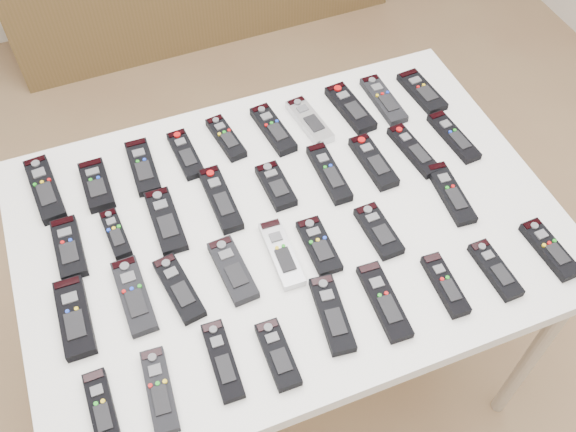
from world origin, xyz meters
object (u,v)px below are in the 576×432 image
object	(u,v)px
remote_19	(75,317)
remote_24	(319,246)
remote_6	(309,121)
remote_13	(221,199)
remote_31	(332,314)
remote_12	(166,221)
remote_18	(454,137)
remote_35	(549,249)
remote_4	(226,138)
remote_8	(383,100)
remote_20	(134,296)
remote_7	(350,108)
remote_1	(97,185)
remote_34	(495,270)
remote_32	(384,301)
remote_16	(373,162)
remote_28	(160,390)
remote_10	(69,248)
remote_27	(102,409)
remote_33	(445,285)
remote_25	(379,231)
remote_9	(422,92)
remote_22	(233,270)
remote_2	(143,167)
remote_26	(451,193)
remote_29	(223,360)
remote_3	(186,154)
remote_15	(329,173)
remote_21	(179,288)
remote_17	(413,150)
remote_5	(273,129)
table	(288,236)
remote_23	(282,253)
remote_14	(276,186)
remote_11	(116,234)

from	to	relation	value
remote_19	remote_24	world-z (taller)	remote_19
remote_6	remote_13	distance (m)	0.34
remote_31	remote_12	bearing A→B (deg)	132.41
remote_18	remote_35	size ratio (longest dim) A/B	1.12
remote_4	remote_13	size ratio (longest dim) A/B	0.79
remote_6	remote_8	world-z (taller)	remote_6
remote_4	remote_20	bearing A→B (deg)	-139.13
remote_4	remote_7	bearing A→B (deg)	-10.64
remote_1	remote_34	bearing A→B (deg)	-36.53
remote_19	remote_32	distance (m)	0.65
remote_16	remote_28	world-z (taller)	remote_16
remote_19	remote_16	bearing A→B (deg)	12.98
remote_10	remote_27	distance (m)	0.40
remote_1	remote_33	bearing A→B (deg)	-41.04
remote_1	remote_25	xyz separation A→B (m)	(0.58, -0.37, -0.00)
remote_9	remote_33	xyz separation A→B (m)	(-0.25, -0.57, 0.00)
remote_16	remote_28	xyz separation A→B (m)	(-0.65, -0.39, -0.00)
remote_1	remote_27	distance (m)	0.57
remote_16	remote_19	bearing A→B (deg)	-169.95
remote_13	remote_28	world-z (taller)	remote_13
remote_12	remote_28	size ratio (longest dim) A/B	1.07
remote_4	remote_22	bearing A→B (deg)	-113.78
remote_2	remote_7	size ratio (longest dim) A/B	0.96
remote_8	remote_24	distance (m)	0.52
remote_16	remote_26	distance (m)	0.20
remote_18	remote_26	world-z (taller)	remote_26
remote_25	remote_29	bearing A→B (deg)	-160.18
remote_3	remote_15	xyz separation A→B (m)	(0.31, -0.19, 0.00)
remote_21	remote_16	bearing A→B (deg)	8.96
remote_19	remote_35	bearing A→B (deg)	-11.13
remote_10	remote_32	xyz separation A→B (m)	(0.60, -0.38, -0.00)
remote_18	remote_27	distance (m)	1.06
remote_10	remote_35	xyz separation A→B (m)	(1.01, -0.40, -0.00)
remote_4	remote_27	size ratio (longest dim) A/B	0.99
remote_9	remote_34	bearing A→B (deg)	-107.64
remote_19	remote_20	size ratio (longest dim) A/B	0.99
remote_17	remote_22	xyz separation A→B (m)	(-0.54, -0.18, 0.00)
remote_33	remote_35	bearing A→B (deg)	1.64
remote_5	remote_12	size ratio (longest dim) A/B	0.96
remote_27	remote_9	bearing A→B (deg)	28.92
remote_24	remote_28	size ratio (longest dim) A/B	0.87
table	remote_3	xyz separation A→B (m)	(-0.17, 0.29, 0.07)
remote_26	remote_23	bearing A→B (deg)	-173.54
remote_18	remote_32	bearing A→B (deg)	-140.63
remote_14	remote_6	bearing A→B (deg)	45.64
remote_18	remote_26	distance (m)	0.19
remote_3	remote_6	xyz separation A→B (m)	(0.34, -0.01, 0.00)
remote_2	remote_18	xyz separation A→B (m)	(0.77, -0.19, -0.00)
table	remote_31	world-z (taller)	remote_31
remote_11	remote_12	distance (m)	0.12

